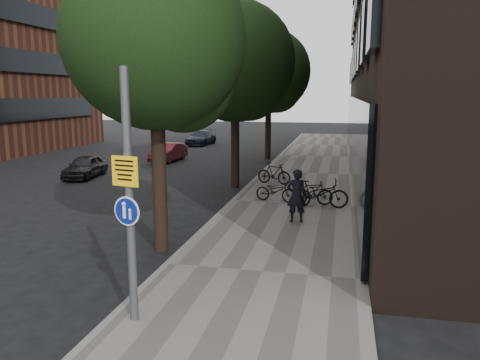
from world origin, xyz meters
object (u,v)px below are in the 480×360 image
(pedestrian, at_px, (296,196))
(parked_car_near, at_px, (85,166))
(parked_bike_facade_near, at_px, (320,193))
(signpost, at_px, (129,198))

(pedestrian, bearing_deg, parked_car_near, -46.33)
(parked_bike_facade_near, xyz_separation_m, parked_car_near, (-11.39, 4.21, -0.09))
(signpost, bearing_deg, parked_car_near, 134.66)
(signpost, xyz_separation_m, parked_car_near, (-8.64, 13.13, -1.76))
(signpost, distance_m, parked_bike_facade_near, 9.48)
(pedestrian, xyz_separation_m, parked_bike_facade_near, (0.63, 2.00, -0.32))
(signpost, relative_size, pedestrian, 2.63)
(pedestrian, xyz_separation_m, parked_car_near, (-10.76, 6.21, -0.41))
(parked_car_near, bearing_deg, signpost, -62.53)
(pedestrian, distance_m, parked_bike_facade_near, 2.12)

